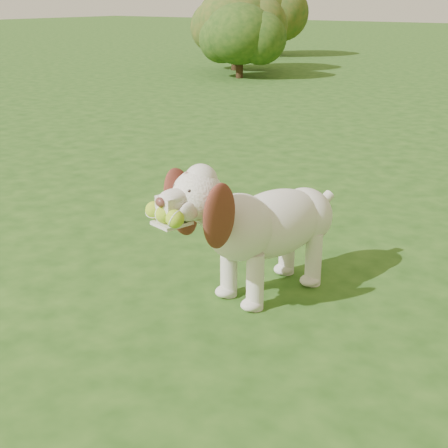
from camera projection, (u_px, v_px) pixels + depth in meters
The scene contains 5 objects.
ground at pixel (234, 269), 3.89m from camera, with size 80.00×80.00×0.00m, color #1F4513.
dog at pixel (260, 221), 3.40m from camera, with size 0.63×1.27×0.83m.
shrub_a at pixel (240, 34), 12.72m from camera, with size 1.45×1.45×1.50m.
shrub_g at pixel (259, 8), 17.50m from camera, with size 2.12×2.12×2.19m.
shrub_e at pixel (236, 21), 14.07m from camera, with size 1.77×1.77×1.83m.
Camera 1 is at (1.99, -2.95, 1.59)m, focal length 50.00 mm.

